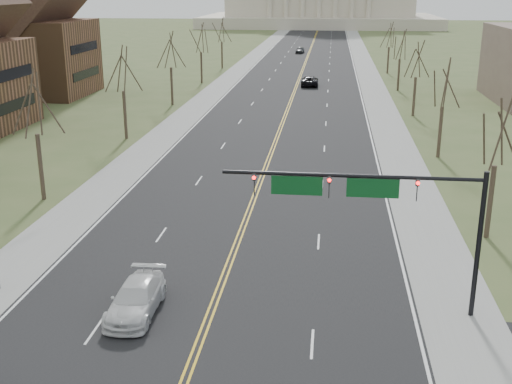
% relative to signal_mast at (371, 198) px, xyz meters
% --- Properties ---
extents(road, '(20.00, 380.00, 0.01)m').
position_rel_signal_mast_xyz_m(road, '(-7.45, 96.50, -5.76)').
color(road, black).
rests_on(road, ground).
extents(sidewalk_left, '(4.00, 380.00, 0.03)m').
position_rel_signal_mast_xyz_m(sidewalk_left, '(-19.45, 96.50, -5.75)').
color(sidewalk_left, gray).
rests_on(sidewalk_left, ground).
extents(sidewalk_right, '(4.00, 380.00, 0.03)m').
position_rel_signal_mast_xyz_m(sidewalk_right, '(4.55, 96.50, -5.75)').
color(sidewalk_right, gray).
rests_on(sidewalk_right, ground).
extents(center_line, '(0.42, 380.00, 0.01)m').
position_rel_signal_mast_xyz_m(center_line, '(-7.45, 96.50, -5.75)').
color(center_line, gold).
rests_on(center_line, road).
extents(edge_line_left, '(0.15, 380.00, 0.01)m').
position_rel_signal_mast_xyz_m(edge_line_left, '(-17.25, 96.50, -5.75)').
color(edge_line_left, silver).
rests_on(edge_line_left, road).
extents(edge_line_right, '(0.15, 380.00, 0.01)m').
position_rel_signal_mast_xyz_m(edge_line_right, '(2.35, 96.50, -5.75)').
color(edge_line_right, silver).
rests_on(edge_line_right, road).
extents(signal_mast, '(12.12, 0.44, 7.20)m').
position_rel_signal_mast_xyz_m(signal_mast, '(0.00, 0.00, 0.00)').
color(signal_mast, black).
rests_on(signal_mast, ground).
extents(tree_r_0, '(3.74, 3.74, 8.50)m').
position_rel_signal_mast_xyz_m(tree_r_0, '(8.05, 10.50, 0.79)').
color(tree_r_0, '#3E2E25').
rests_on(tree_r_0, ground).
extents(tree_l_0, '(3.96, 3.96, 9.00)m').
position_rel_signal_mast_xyz_m(tree_l_0, '(-22.95, 14.50, 1.18)').
color(tree_l_0, '#3E2E25').
rests_on(tree_l_0, ground).
extents(tree_r_1, '(3.74, 3.74, 8.50)m').
position_rel_signal_mast_xyz_m(tree_r_1, '(8.05, 30.50, 0.79)').
color(tree_r_1, '#3E2E25').
rests_on(tree_r_1, ground).
extents(tree_l_1, '(3.96, 3.96, 9.00)m').
position_rel_signal_mast_xyz_m(tree_l_1, '(-22.95, 34.50, 1.18)').
color(tree_l_1, '#3E2E25').
rests_on(tree_l_1, ground).
extents(tree_r_2, '(3.74, 3.74, 8.50)m').
position_rel_signal_mast_xyz_m(tree_r_2, '(8.05, 50.50, 0.79)').
color(tree_r_2, '#3E2E25').
rests_on(tree_r_2, ground).
extents(tree_l_2, '(3.96, 3.96, 9.00)m').
position_rel_signal_mast_xyz_m(tree_l_2, '(-22.95, 54.50, 1.18)').
color(tree_l_2, '#3E2E25').
rests_on(tree_l_2, ground).
extents(tree_r_3, '(3.74, 3.74, 8.50)m').
position_rel_signal_mast_xyz_m(tree_r_3, '(8.05, 70.50, 0.79)').
color(tree_r_3, '#3E2E25').
rests_on(tree_r_3, ground).
extents(tree_l_3, '(3.96, 3.96, 9.00)m').
position_rel_signal_mast_xyz_m(tree_l_3, '(-22.95, 74.50, 1.18)').
color(tree_l_3, '#3E2E25').
rests_on(tree_l_3, ground).
extents(tree_r_4, '(3.74, 3.74, 8.50)m').
position_rel_signal_mast_xyz_m(tree_r_4, '(8.05, 90.50, 0.79)').
color(tree_r_4, '#3E2E25').
rests_on(tree_r_4, ground).
extents(tree_l_4, '(3.96, 3.96, 9.00)m').
position_rel_signal_mast_xyz_m(tree_l_4, '(-22.95, 94.50, 1.18)').
color(tree_l_4, '#3E2E25').
rests_on(tree_l_4, ground).
extents(bldg_left_far, '(17.10, 14.28, 23.25)m').
position_rel_signal_mast_xyz_m(bldg_left_far, '(-45.44, 60.50, 3.78)').
color(bldg_left_far, brown).
rests_on(bldg_left_far, ground).
extents(car_sb_inner_second, '(2.16, 5.21, 1.51)m').
position_rel_signal_mast_xyz_m(car_sb_inner_second, '(-11.00, -1.64, -5.00)').
color(car_sb_inner_second, silver).
rests_on(car_sb_inner_second, road).
extents(car_far_nb, '(2.66, 5.68, 1.57)m').
position_rel_signal_mast_xyz_m(car_far_nb, '(-5.38, 73.54, -4.96)').
color(car_far_nb, black).
rests_on(car_far_nb, road).
extents(car_far_sb, '(2.08, 4.56, 1.52)m').
position_rel_signal_mast_xyz_m(car_far_sb, '(-9.54, 125.26, -4.99)').
color(car_far_sb, '#424549').
rests_on(car_far_sb, road).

